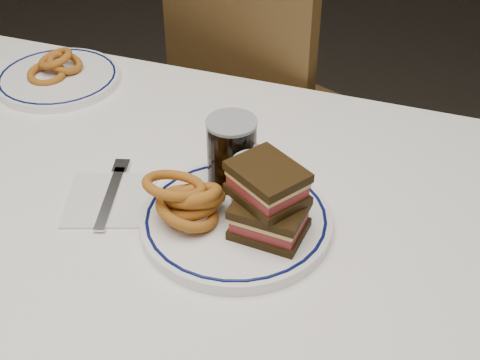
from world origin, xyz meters
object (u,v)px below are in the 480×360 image
(beer_mug, at_px, (233,156))
(far_plate, at_px, (58,78))
(main_plate, at_px, (236,220))
(chair_far, at_px, (266,117))
(reuben_sandwich, at_px, (268,201))

(beer_mug, bearing_deg, far_plate, 155.08)
(main_plate, bearing_deg, chair_far, 103.60)
(main_plate, distance_m, reuben_sandwich, 0.08)
(reuben_sandwich, height_order, far_plate, reuben_sandwich)
(far_plate, bearing_deg, beer_mug, -24.92)
(far_plate, bearing_deg, chair_far, 47.68)
(main_plate, relative_size, reuben_sandwich, 2.22)
(reuben_sandwich, height_order, beer_mug, beer_mug)
(chair_far, distance_m, far_plate, 0.57)
(chair_far, xyz_separation_m, reuben_sandwich, (0.22, -0.69, 0.31))
(main_plate, height_order, far_plate, main_plate)
(reuben_sandwich, distance_m, beer_mug, 0.13)
(main_plate, bearing_deg, far_plate, 149.13)
(chair_far, distance_m, reuben_sandwich, 0.79)
(main_plate, xyz_separation_m, reuben_sandwich, (0.05, -0.01, 0.06))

